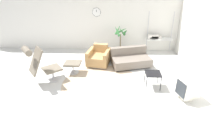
# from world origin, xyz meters

# --- Properties ---
(ground_plane) EXTENTS (12.00, 12.00, 0.00)m
(ground_plane) POSITION_xyz_m (0.00, 0.00, 0.00)
(ground_plane) COLOR silver
(wall_back) EXTENTS (12.00, 0.09, 2.80)m
(wall_back) POSITION_xyz_m (-0.00, 2.81, 1.40)
(wall_back) COLOR silver
(wall_back) RESTS_ON ground_plane
(wall_right) EXTENTS (0.06, 12.00, 2.80)m
(wall_right) POSITION_xyz_m (2.94, 0.00, 1.40)
(wall_right) COLOR silver
(wall_right) RESTS_ON ground_plane
(round_rug) EXTENTS (2.48, 2.48, 0.01)m
(round_rug) POSITION_xyz_m (-0.12, -0.11, 0.00)
(round_rug) COLOR tan
(round_rug) RESTS_ON ground_plane
(lounge_chair) EXTENTS (1.05, 1.00, 1.23)m
(lounge_chair) POSITION_xyz_m (-1.95, -0.14, 0.70)
(lounge_chair) COLOR #BCBCC1
(lounge_chair) RESTS_ON ground_plane
(ottoman) EXTENTS (0.54, 0.46, 0.39)m
(ottoman) POSITION_xyz_m (-1.17, 0.53, 0.30)
(ottoman) COLOR #BCBCC1
(ottoman) RESTS_ON ground_plane
(armchair_red) EXTENTS (0.90, 0.96, 0.70)m
(armchair_red) POSITION_xyz_m (-0.36, 1.25, 0.27)
(armchair_red) COLOR silver
(armchair_red) RESTS_ON ground_plane
(couch_low) EXTENTS (1.56, 1.18, 0.63)m
(couch_low) POSITION_xyz_m (0.82, 1.22, 0.23)
(couch_low) COLOR black
(couch_low) RESTS_ON ground_plane
(side_table) EXTENTS (0.45, 0.45, 0.47)m
(side_table) POSITION_xyz_m (1.40, -0.24, 0.42)
(side_table) COLOR black
(side_table) RESTS_ON ground_plane
(crt_television) EXTENTS (0.58, 0.56, 0.60)m
(crt_television) POSITION_xyz_m (2.23, -0.78, 0.33)
(crt_television) COLOR beige
(crt_television) RESTS_ON ground_plane
(potted_plant) EXTENTS (0.60, 0.60, 1.29)m
(potted_plant) POSITION_xyz_m (0.45, 2.16, 0.51)
(potted_plant) COLOR #333338
(potted_plant) RESTS_ON ground_plane
(shelf_unit) EXTENTS (1.09, 0.28, 1.74)m
(shelf_unit) POSITION_xyz_m (1.96, 2.56, 0.67)
(shelf_unit) COLOR #BCBCC1
(shelf_unit) RESTS_ON ground_plane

